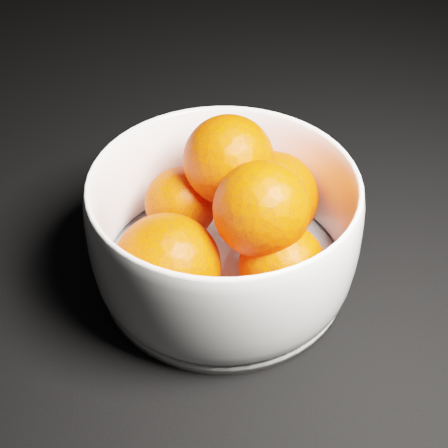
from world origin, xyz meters
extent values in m
cylinder|color=white|center=(0.25, 0.25, 0.01)|extent=(0.22, 0.22, 0.01)
sphere|color=#FB3500|center=(0.30, 0.29, 0.05)|extent=(0.09, 0.09, 0.09)
sphere|color=#FB3500|center=(0.22, 0.30, 0.05)|extent=(0.07, 0.07, 0.07)
sphere|color=#FB3500|center=(0.20, 0.22, 0.05)|extent=(0.09, 0.09, 0.09)
sphere|color=#FB3500|center=(0.29, 0.20, 0.05)|extent=(0.07, 0.07, 0.07)
sphere|color=#FB3500|center=(0.26, 0.29, 0.10)|extent=(0.08, 0.08, 0.08)
sphere|color=#FB3500|center=(0.28, 0.22, 0.10)|extent=(0.08, 0.08, 0.08)
camera|label=1|loc=(0.17, -0.15, 0.42)|focal=50.00mm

